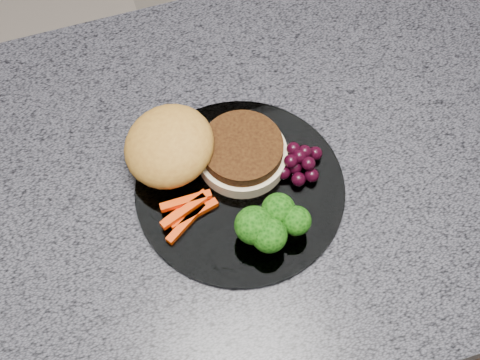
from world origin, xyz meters
name	(u,v)px	position (x,y,z in m)	size (l,w,h in m)	color
island_cabinet	(250,289)	(0.00, 0.00, 0.43)	(1.20, 0.60, 0.86)	brown
countertop	(254,174)	(0.00, 0.00, 0.88)	(1.20, 0.60, 0.04)	#4B4A54
plate	(240,189)	(-0.03, -0.03, 0.90)	(0.26, 0.26, 0.01)	white
burger	(195,150)	(-0.07, 0.03, 0.93)	(0.20, 0.14, 0.06)	beige
carrot_sticks	(187,211)	(-0.10, -0.04, 0.91)	(0.07, 0.06, 0.02)	#F53C04
broccoli	(270,224)	(-0.01, -0.10, 0.94)	(0.09, 0.07, 0.05)	#547E2D
grape_bunch	(298,161)	(0.05, -0.02, 0.92)	(0.07, 0.06, 0.03)	black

